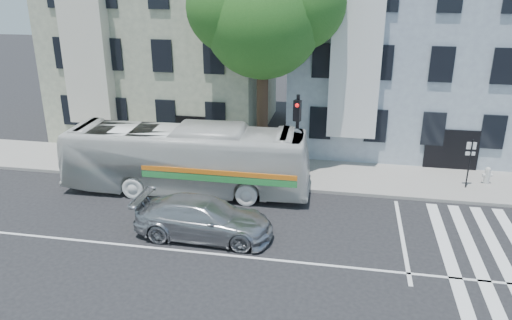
% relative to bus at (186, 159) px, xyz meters
% --- Properties ---
extents(ground, '(120.00, 120.00, 0.00)m').
position_rel_bus_xyz_m(ground, '(2.92, -5.20, -1.56)').
color(ground, black).
rests_on(ground, ground).
extents(sidewalk_far, '(80.00, 4.00, 0.15)m').
position_rel_bus_xyz_m(sidewalk_far, '(2.92, 2.80, -1.49)').
color(sidewalk_far, gray).
rests_on(sidewalk_far, ground).
extents(building_left, '(12.00, 10.00, 11.00)m').
position_rel_bus_xyz_m(building_left, '(-4.08, 9.80, 3.94)').
color(building_left, gray).
rests_on(building_left, ground).
extents(building_right, '(12.00, 10.00, 11.00)m').
position_rel_bus_xyz_m(building_right, '(9.92, 9.80, 3.94)').
color(building_right, '#8791A1').
rests_on(building_right, ground).
extents(street_tree, '(7.30, 5.90, 11.10)m').
position_rel_bus_xyz_m(street_tree, '(2.98, 3.54, 6.27)').
color(street_tree, '#2D2116').
rests_on(street_tree, ground).
extents(bus, '(3.07, 11.31, 3.12)m').
position_rel_bus_xyz_m(bus, '(0.00, 0.00, 0.00)').
color(bus, silver).
rests_on(bus, ground).
extents(sedan, '(2.26, 5.32, 1.53)m').
position_rel_bus_xyz_m(sedan, '(1.95, -3.98, -0.80)').
color(sedan, '#ADAFB4').
rests_on(sedan, ground).
extents(hedge, '(8.29, 3.66, 0.70)m').
position_rel_bus_xyz_m(hedge, '(-0.21, 1.10, -1.06)').
color(hedge, '#2B6420').
rests_on(hedge, sidewalk_far).
extents(traffic_signal, '(0.46, 0.54, 4.55)m').
position_rel_bus_xyz_m(traffic_signal, '(4.92, 0.74, 1.38)').
color(traffic_signal, black).
rests_on(traffic_signal, ground).
extents(fire_hydrant, '(0.47, 0.27, 0.83)m').
position_rel_bus_xyz_m(fire_hydrant, '(13.71, 3.05, -0.99)').
color(fire_hydrant, silver).
rests_on(fire_hydrant, sidewalk_far).
extents(far_sign_pole, '(0.42, 0.17, 2.34)m').
position_rel_bus_xyz_m(far_sign_pole, '(12.67, 2.41, 0.08)').
color(far_sign_pole, black).
rests_on(far_sign_pole, sidewalk_far).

